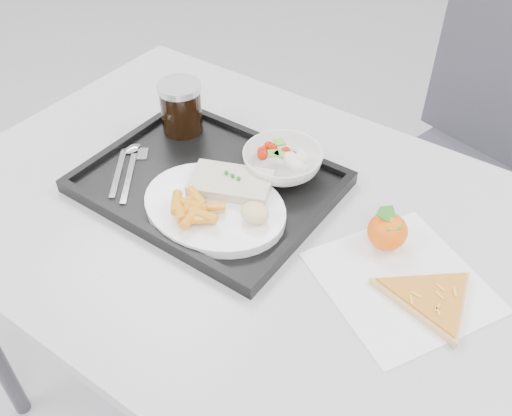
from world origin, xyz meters
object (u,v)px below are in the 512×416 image
at_px(chair, 475,149).
at_px(dinner_plate, 215,207).
at_px(salad_bowl, 283,162).
at_px(tray, 209,184).
at_px(tangerine, 387,231).
at_px(cola_glass, 181,106).
at_px(table, 256,243).
at_px(pizza_slice, 431,298).

height_order(chair, dinner_plate, chair).
relative_size(chair, salad_bowl, 6.11).
height_order(tray, tangerine, tangerine).
height_order(cola_glass, tangerine, cola_glass).
xyz_separation_m(table, chair, (0.20, 0.75, -0.15)).
height_order(chair, salad_bowl, chair).
height_order(dinner_plate, pizza_slice, dinner_plate).
xyz_separation_m(dinner_plate, salad_bowl, (0.04, 0.16, 0.01)).
bearing_deg(table, dinner_plate, -145.68).
xyz_separation_m(salad_bowl, pizza_slice, (0.36, -0.12, -0.03)).
relative_size(chair, cola_glass, 8.61).
bearing_deg(salad_bowl, tangerine, -11.94).
height_order(chair, cola_glass, chair).
bearing_deg(chair, cola_glass, -127.13).
relative_size(dinner_plate, pizza_slice, 1.15).
height_order(salad_bowl, tangerine, tangerine).
xyz_separation_m(chair, tray, (-0.32, -0.73, 0.22)).
height_order(tangerine, pizza_slice, tangerine).
bearing_deg(table, salad_bowl, 101.02).
bearing_deg(dinner_plate, cola_glass, 142.82).
xyz_separation_m(table, dinner_plate, (-0.06, -0.04, 0.09)).
distance_m(cola_glass, tangerine, 0.50).
height_order(chair, tangerine, chair).
height_order(table, chair, chair).
relative_size(table, tray, 2.67).
bearing_deg(dinner_plate, salad_bowl, 77.09).
bearing_deg(tangerine, salad_bowl, 168.06).
relative_size(salad_bowl, tangerine, 1.77).
bearing_deg(salad_bowl, chair, 70.42).
relative_size(chair, pizza_slice, 3.96).
distance_m(table, dinner_plate, 0.12).
bearing_deg(pizza_slice, dinner_plate, -174.12).
bearing_deg(pizza_slice, table, 179.81).
relative_size(tray, salad_bowl, 2.96).
bearing_deg(tray, tangerine, 8.88).
distance_m(chair, cola_glass, 0.83).
relative_size(cola_glass, tangerine, 1.26).
distance_m(dinner_plate, salad_bowl, 0.17).
bearing_deg(dinner_plate, chair, 71.77).
bearing_deg(tangerine, chair, 91.88).
height_order(dinner_plate, salad_bowl, salad_bowl).
distance_m(tangerine, pizza_slice, 0.13).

